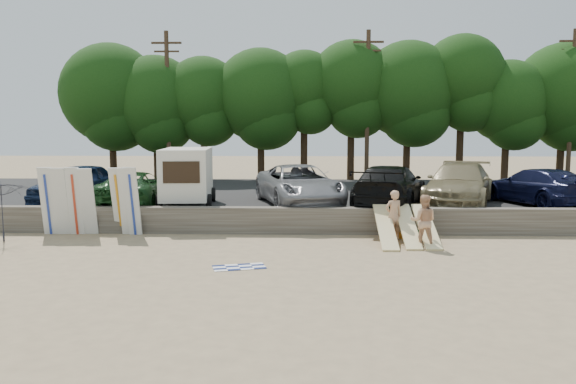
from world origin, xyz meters
The scene contains 28 objects.
ground centered at (0.00, 0.00, 0.00)m, with size 120.00×120.00×0.00m, color tan.
seawall centered at (0.00, 3.00, 0.50)m, with size 44.00×0.50×1.00m, color #6B6356.
parking_lot centered at (0.00, 10.50, 0.35)m, with size 44.00×14.50×0.70m, color #282828.
treeline centered at (-0.39, 17.56, 6.15)m, with size 34.50×6.32×8.98m.
utility_poles centered at (2.00, 16.00, 5.43)m, with size 25.80×0.26×9.00m.
box_trailer centered at (-6.70, 5.56, 2.05)m, with size 2.47×3.97×2.42m.
car_0 centered at (-11.71, 6.16, 1.56)m, with size 2.03×5.04×1.72m, color #111F3E.
car_1 centered at (-8.96, 5.60, 1.42)m, with size 2.39×5.18×1.44m, color #133515.
car_2 centered at (-1.95, 5.90, 1.55)m, with size 2.83×6.15×1.71m, color gray.
car_3 centered at (1.86, 5.62, 1.56)m, with size 2.42×5.95×1.73m, color black.
car_4 centered at (4.88, 6.09, 1.59)m, with size 2.50×6.14×1.78m, color #8C7E59.
car_5 centered at (8.25, 6.31, 1.48)m, with size 2.19×5.39×1.57m, color black.
surfboard_upright_0 centered at (-11.25, 2.38, 1.28)m, with size 0.50×0.06×2.60m, color silver.
surfboard_upright_1 centered at (-10.76, 2.36, 1.27)m, with size 0.50×0.06×2.60m, color silver.
surfboard_upright_2 centered at (-10.24, 2.39, 1.28)m, with size 0.50×0.06×2.60m, color silver.
surfboard_upright_3 centered at (-9.74, 2.40, 1.26)m, with size 0.50×0.06×2.60m, color silver.
surfboard_upright_4 centered at (-8.66, 2.58, 1.27)m, with size 0.50×0.06×2.60m, color silver.
surfboard_upright_5 centered at (-8.32, 2.44, 1.27)m, with size 0.50×0.06×2.60m, color silver.
surfboard_upright_6 centered at (-8.08, 2.40, 1.28)m, with size 0.50×0.06×2.60m, color silver.
surfboard_low_0 centered at (1.09, 1.34, 0.59)m, with size 0.56×3.00×0.07m, color #F6E09B.
surfboard_low_1 centered at (1.89, 1.52, 0.58)m, with size 0.56×3.00×0.07m, color #F6E09B.
surfboard_low_2 centered at (2.53, 1.50, 0.58)m, with size 0.56×3.00×0.07m, color #F6E09B.
beachgoer_a centered at (1.45, 1.89, 0.89)m, with size 0.65×0.43×1.79m, color tan.
beachgoer_b centered at (2.25, 0.65, 0.89)m, with size 0.87×0.68×1.78m, color tan.
cooler centered at (2.23, 2.03, 0.16)m, with size 0.38×0.30×0.32m, color green.
gear_bag centered at (1.72, 2.22, 0.11)m, with size 0.30×0.25×0.22m, color orange.
beach_towel centered at (-3.59, -2.20, 0.01)m, with size 1.50×1.50×0.00m, color white.
beach_umbrella centered at (-12.30, 1.03, 1.07)m, with size 2.34×2.39×2.15m, color #212229.
Camera 1 is at (-1.70, -17.94, 4.01)m, focal length 35.00 mm.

